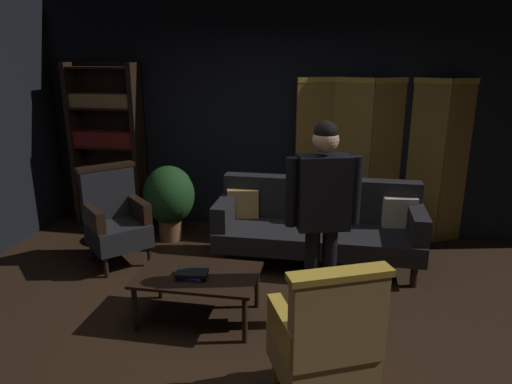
# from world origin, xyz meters

# --- Properties ---
(ground_plane) EXTENTS (10.00, 10.00, 0.00)m
(ground_plane) POSITION_xyz_m (0.00, 0.00, 0.00)
(ground_plane) COLOR black
(back_wall) EXTENTS (7.20, 0.10, 2.80)m
(back_wall) POSITION_xyz_m (0.00, 2.45, 1.40)
(back_wall) COLOR black
(back_wall) RESTS_ON ground_plane
(folding_screen) EXTENTS (2.09, 0.36, 1.90)m
(folding_screen) POSITION_xyz_m (1.28, 2.31, 0.99)
(folding_screen) COLOR olive
(folding_screen) RESTS_ON ground_plane
(bookshelf) EXTENTS (0.90, 0.32, 2.05)m
(bookshelf) POSITION_xyz_m (-2.15, 2.20, 1.06)
(bookshelf) COLOR black
(bookshelf) RESTS_ON ground_plane
(velvet_couch) EXTENTS (2.12, 0.78, 0.88)m
(velvet_couch) POSITION_xyz_m (0.55, 1.45, 0.45)
(velvet_couch) COLOR black
(velvet_couch) RESTS_ON ground_plane
(coffee_table) EXTENTS (1.00, 0.64, 0.42)m
(coffee_table) POSITION_xyz_m (-0.37, 0.14, 0.37)
(coffee_table) COLOR black
(coffee_table) RESTS_ON ground_plane
(armchair_gilt_accent) EXTENTS (0.76, 0.76, 1.04)m
(armchair_gilt_accent) POSITION_xyz_m (0.71, -0.74, 0.49)
(armchair_gilt_accent) COLOR gold
(armchair_gilt_accent) RESTS_ON ground_plane
(armchair_wing_left) EXTENTS (0.82, 0.82, 1.04)m
(armchair_wing_left) POSITION_xyz_m (-1.56, 1.08, 0.49)
(armchair_wing_left) COLOR black
(armchair_wing_left) RESTS_ON ground_plane
(standing_figure) EXTENTS (0.57, 0.31, 1.70)m
(standing_figure) POSITION_xyz_m (0.63, 0.23, 1.03)
(standing_figure) COLOR black
(standing_figure) RESTS_ON ground_plane
(potted_plant) EXTENTS (0.60, 0.60, 0.90)m
(potted_plant) POSITION_xyz_m (-1.22, 1.80, 0.52)
(potted_plant) COLOR brown
(potted_plant) RESTS_ON ground_plane
(book_navy_cloth) EXTENTS (0.23, 0.20, 0.03)m
(book_navy_cloth) POSITION_xyz_m (-0.40, 0.07, 0.43)
(book_navy_cloth) COLOR navy
(book_navy_cloth) RESTS_ON coffee_table
(book_black_cloth) EXTENTS (0.27, 0.20, 0.03)m
(book_black_cloth) POSITION_xyz_m (-0.40, 0.07, 0.46)
(book_black_cloth) COLOR black
(book_black_cloth) RESTS_ON book_navy_cloth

